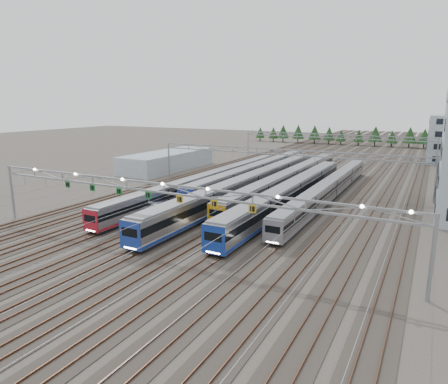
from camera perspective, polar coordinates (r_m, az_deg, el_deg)
The scene contains 13 objects.
ground at distance 48.62m, azimuth -8.31°, elevation -7.94°, with size 400.00×400.00×0.00m, color #47423A.
track_bed at distance 140.11m, azimuth 16.57°, elevation 5.71°, with size 54.00×260.00×5.42m.
train_a at distance 78.21m, azimuth -2.17°, elevation 1.53°, with size 2.66×61.77×3.47m.
train_b at distance 87.86m, azimuth 4.71°, elevation 2.84°, with size 2.95×57.30×3.84m.
train_c at distance 74.10m, azimuth 3.85°, elevation 1.09°, with size 3.04×67.11×3.96m.
train_d at distance 80.86m, azimuth 9.40°, elevation 1.83°, with size 2.86×61.13×3.72m.
train_e at distance 67.94m, azimuth 9.65°, elevation -0.15°, with size 2.98×54.10×3.88m.
train_f at distance 74.14m, azimuth 14.84°, elevation 0.47°, with size 2.60×56.83×3.39m.
gantry_near at distance 46.57m, azimuth -8.72°, elevation 0.22°, with size 56.36×0.61×8.08m.
gantry_mid at distance 81.95m, azimuth 8.26°, elevation 5.04°, with size 56.36×0.36×8.00m.
gantry_far at distance 125.03m, azimuth 15.31°, elevation 7.27°, with size 56.36×0.36×8.00m.
west_shed at distance 106.28m, azimuth -8.03°, elevation 4.48°, with size 10.00×30.00×4.44m, color #93A6B0.
treeline at distance 173.71m, azimuth 18.64°, elevation 7.71°, with size 93.80×5.60×7.02m.
Camera 1 is at (27.20, -36.58, 16.90)m, focal length 32.00 mm.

